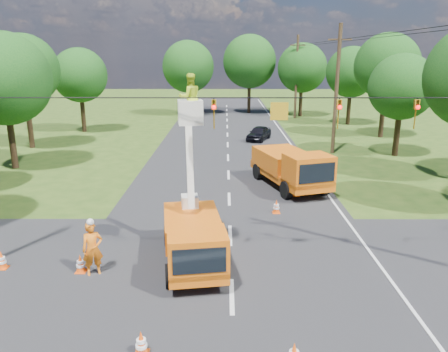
{
  "coord_description": "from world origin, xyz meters",
  "views": [
    {
      "loc": [
        -0.22,
        -12.72,
        7.69
      ],
      "look_at": [
        -0.27,
        5.54,
        2.6
      ],
      "focal_mm": 35.0,
      "sensor_mm": 36.0,
      "label": 1
    }
  ],
  "objects_px": {
    "second_truck": "(291,167)",
    "tree_left_e": "(23,70)",
    "traffic_cone_0": "(141,343)",
    "traffic_cone_4": "(80,264)",
    "distant_car": "(259,133)",
    "tree_right_c": "(402,87)",
    "tree_left_d": "(4,79)",
    "tree_far_a": "(188,67)",
    "tree_far_b": "(250,62)",
    "tree_far_c": "(302,68)",
    "traffic_cone_3": "(296,190)",
    "bucket_truck": "(193,227)",
    "traffic_cone_7": "(277,161)",
    "traffic_cone_5": "(2,260)",
    "traffic_cone_2": "(276,207)",
    "tree_left_f": "(80,75)",
    "tree_right_e": "(352,72)",
    "tree_right_d": "(387,66)",
    "pole_right_far": "(296,76)",
    "ground_worker": "(93,249)",
    "pole_right_mid": "(337,89)"
  },
  "relations": [
    {
      "from": "second_truck",
      "to": "tree_left_e",
      "type": "xyz_separation_m",
      "value": [
        -20.49,
        11.76,
        5.21
      ]
    },
    {
      "from": "traffic_cone_0",
      "to": "traffic_cone_4",
      "type": "height_order",
      "value": "same"
    },
    {
      "from": "distant_car",
      "to": "tree_right_c",
      "type": "relative_size",
      "value": 0.49
    },
    {
      "from": "tree_left_d",
      "to": "tree_far_a",
      "type": "relative_size",
      "value": 0.97
    },
    {
      "from": "tree_far_b",
      "to": "tree_far_c",
      "type": "height_order",
      "value": "tree_far_b"
    },
    {
      "from": "tree_right_c",
      "to": "traffic_cone_3",
      "type": "bearing_deg",
      "value": -132.19
    },
    {
      "from": "bucket_truck",
      "to": "traffic_cone_7",
      "type": "xyz_separation_m",
      "value": [
        4.92,
        15.22,
        -1.16
      ]
    },
    {
      "from": "traffic_cone_7",
      "to": "traffic_cone_5",
      "type": "bearing_deg",
      "value": -127.52
    },
    {
      "from": "distant_car",
      "to": "traffic_cone_2",
      "type": "xyz_separation_m",
      "value": [
        -0.57,
        -19.49,
        -0.29
      ]
    },
    {
      "from": "tree_left_f",
      "to": "tree_far_a",
      "type": "relative_size",
      "value": 0.88
    },
    {
      "from": "traffic_cone_0",
      "to": "traffic_cone_2",
      "type": "distance_m",
      "value": 11.74
    },
    {
      "from": "traffic_cone_0",
      "to": "tree_far_c",
      "type": "xyz_separation_m",
      "value": [
        11.93,
        46.85,
        5.7
      ]
    },
    {
      "from": "traffic_cone_5",
      "to": "tree_far_a",
      "type": "bearing_deg",
      "value": 85.36
    },
    {
      "from": "second_truck",
      "to": "traffic_cone_5",
      "type": "xyz_separation_m",
      "value": [
        -12.18,
        -10.29,
        -0.92
      ]
    },
    {
      "from": "tree_left_d",
      "to": "tree_left_f",
      "type": "relative_size",
      "value": 1.1
    },
    {
      "from": "second_truck",
      "to": "distant_car",
      "type": "relative_size",
      "value": 1.83
    },
    {
      "from": "traffic_cone_4",
      "to": "traffic_cone_7",
      "type": "relative_size",
      "value": 1.0
    },
    {
      "from": "tree_right_c",
      "to": "tree_right_e",
      "type": "xyz_separation_m",
      "value": [
        0.6,
        16.0,
        0.5
      ]
    },
    {
      "from": "traffic_cone_5",
      "to": "tree_right_d",
      "type": "bearing_deg",
      "value": 49.27
    },
    {
      "from": "tree_left_d",
      "to": "traffic_cone_7",
      "type": "bearing_deg",
      "value": 1.82
    },
    {
      "from": "distant_car",
      "to": "tree_right_d",
      "type": "distance_m",
      "value": 13.43
    },
    {
      "from": "tree_far_a",
      "to": "traffic_cone_7",
      "type": "bearing_deg",
      "value": -72.74
    },
    {
      "from": "tree_right_e",
      "to": "tree_far_b",
      "type": "xyz_separation_m",
      "value": [
        -10.8,
        10.0,
        1.0
      ]
    },
    {
      "from": "traffic_cone_7",
      "to": "tree_far_c",
      "type": "xyz_separation_m",
      "value": [
        5.98,
        26.41,
        5.7
      ]
    },
    {
      "from": "second_truck",
      "to": "pole_right_far",
      "type": "bearing_deg",
      "value": 63.04
    },
    {
      "from": "traffic_cone_7",
      "to": "tree_far_c",
      "type": "bearing_deg",
      "value": 77.24
    },
    {
      "from": "tree_left_d",
      "to": "tree_far_b",
      "type": "height_order",
      "value": "tree_far_b"
    },
    {
      "from": "second_truck",
      "to": "traffic_cone_3",
      "type": "height_order",
      "value": "second_truck"
    },
    {
      "from": "tree_right_c",
      "to": "tree_left_f",
      "type": "bearing_deg",
      "value": 158.55
    },
    {
      "from": "ground_worker",
      "to": "tree_right_d",
      "type": "distance_m",
      "value": 34.3
    },
    {
      "from": "tree_right_d",
      "to": "ground_worker",
      "type": "bearing_deg",
      "value": -125.73
    },
    {
      "from": "pole_right_mid",
      "to": "traffic_cone_0",
      "type": "bearing_deg",
      "value": -113.74
    },
    {
      "from": "tree_far_a",
      "to": "bucket_truck",
      "type": "bearing_deg",
      "value": -85.18
    },
    {
      "from": "second_truck",
      "to": "tree_far_c",
      "type": "relative_size",
      "value": 0.76
    },
    {
      "from": "traffic_cone_5",
      "to": "tree_left_e",
      "type": "bearing_deg",
      "value": 110.64
    },
    {
      "from": "pole_right_mid",
      "to": "tree_left_f",
      "type": "height_order",
      "value": "pole_right_mid"
    },
    {
      "from": "distant_car",
      "to": "tree_far_a",
      "type": "distance_m",
      "value": 20.1
    },
    {
      "from": "tree_right_c",
      "to": "tree_far_a",
      "type": "distance_m",
      "value": 30.13
    },
    {
      "from": "traffic_cone_5",
      "to": "tree_left_d",
      "type": "distance_m",
      "value": 17.38
    },
    {
      "from": "pole_right_mid",
      "to": "tree_right_d",
      "type": "distance_m",
      "value": 9.55
    },
    {
      "from": "traffic_cone_5",
      "to": "traffic_cone_3",
      "type": "bearing_deg",
      "value": 35.2
    },
    {
      "from": "traffic_cone_5",
      "to": "tree_right_c",
      "type": "bearing_deg",
      "value": 41.3
    },
    {
      "from": "traffic_cone_0",
      "to": "tree_far_b",
      "type": "xyz_separation_m",
      "value": [
        5.43,
        49.85,
        6.45
      ]
    },
    {
      "from": "traffic_cone_2",
      "to": "traffic_cone_7",
      "type": "distance_m",
      "value": 9.78
    },
    {
      "from": "tree_left_f",
      "to": "tree_right_c",
      "type": "distance_m",
      "value": 30.09
    },
    {
      "from": "second_truck",
      "to": "tree_far_c",
      "type": "xyz_separation_m",
      "value": [
        5.81,
        31.76,
        4.78
      ]
    },
    {
      "from": "pole_right_far",
      "to": "tree_far_b",
      "type": "xyz_separation_m",
      "value": [
        -5.5,
        5.0,
        1.7
      ]
    },
    {
      "from": "traffic_cone_4",
      "to": "tree_left_d",
      "type": "height_order",
      "value": "tree_left_d"
    },
    {
      "from": "traffic_cone_7",
      "to": "tree_right_e",
      "type": "relative_size",
      "value": 0.08
    },
    {
      "from": "bucket_truck",
      "to": "tree_left_f",
      "type": "relative_size",
      "value": 0.84
    }
  ]
}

